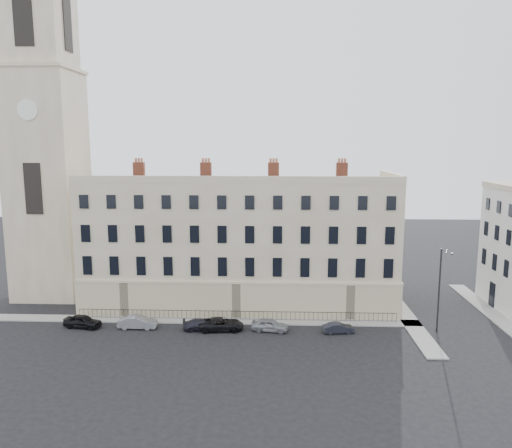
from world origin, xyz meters
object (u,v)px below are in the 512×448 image
object	(u,v)px
car_d	(221,324)
car_f	(338,328)
car_c	(202,325)
streetlamp	(440,287)
car_e	(270,325)
car_b	(138,322)
car_a	(83,321)

from	to	relation	value
car_d	car_f	xyz separation A→B (m)	(12.12, -0.28, -0.12)
car_c	streetlamp	xyz separation A→B (m)	(24.41, 0.29, 4.30)
car_e	car_f	xyz separation A→B (m)	(7.04, -0.23, -0.13)
car_d	car_f	size ratio (longest dim) A/B	1.46
car_d	car_e	world-z (taller)	car_e
car_b	car_f	xyz separation A→B (m)	(20.96, -0.46, -0.14)
car_a	car_e	world-z (taller)	car_a
car_d	streetlamp	size ratio (longest dim) A/B	0.53
car_c	car_b	bearing A→B (deg)	78.94
car_b	car_d	xyz separation A→B (m)	(8.85, -0.17, -0.01)
car_d	car_f	world-z (taller)	car_d
car_f	car_a	bearing A→B (deg)	80.83
car_e	car_f	world-z (taller)	car_e
car_a	car_e	xyz separation A→B (m)	(19.79, -0.23, -0.02)
car_a	streetlamp	world-z (taller)	streetlamp
car_b	streetlamp	bearing A→B (deg)	-89.79
car_e	car_f	bearing A→B (deg)	-83.34
car_a	car_b	xyz separation A→B (m)	(5.88, 0.01, -0.01)
car_d	streetlamp	distance (m)	22.74
car_a	streetlamp	xyz separation A→B (m)	(37.07, 0.14, 4.18)
car_a	car_f	bearing A→B (deg)	-81.06
car_a	car_b	distance (m)	5.88
car_e	streetlamp	size ratio (longest dim) A/B	0.44
car_a	car_d	distance (m)	14.72
car_c	car_f	distance (m)	14.19
car_c	car_e	xyz separation A→B (m)	(7.14, -0.08, 0.09)
car_b	car_e	size ratio (longest dim) A/B	1.05
car_b	car_d	distance (m)	8.85
car_a	car_f	xyz separation A→B (m)	(26.84, -0.45, -0.15)
car_f	streetlamp	distance (m)	11.12
car_c	car_e	distance (m)	7.14
car_c	car_a	bearing A→B (deg)	79.57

